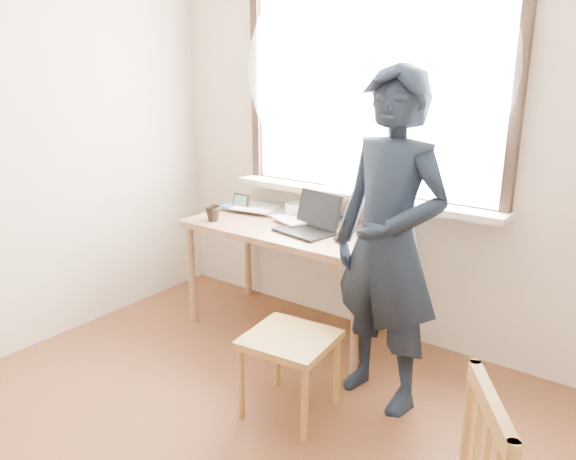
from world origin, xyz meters
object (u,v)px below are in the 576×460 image
Objects in this scene: work_chair at (290,348)px; person at (389,244)px; laptop at (311,223)px; mug_white at (295,210)px; mug_dark at (213,214)px; desk at (293,237)px.

person is (0.32, 0.41, 0.51)m from work_chair.
person is at bearing 51.87° from work_chair.
laptop reaches higher than mug_white.
person is at bearing -28.23° from mug_white.
mug_dark reaches higher than work_chair.
laptop is at bearing -11.35° from desk.
mug_white is 1.08m from person.
mug_white is (-0.26, 0.20, -0.01)m from laptop.
laptop is 3.03× the size of mug_white.
desk is 3.52× the size of laptop.
work_chair is (0.52, -0.75, -0.30)m from desk.
laptop is at bearing 166.78° from person.
laptop is at bearing 117.01° from work_chair.
person is (0.68, -0.31, 0.08)m from laptop.
desk is 0.95m from work_chair.
laptop is 0.33m from mug_white.
mug_white is at bearing 162.90° from person.
laptop is 0.91m from work_chair.
mug_white is at bearing 122.95° from desk.
desk is at bearing 23.51° from mug_dark.
laptop is 3.66× the size of mug_dark.
work_chair is at bearing -62.99° from laptop.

